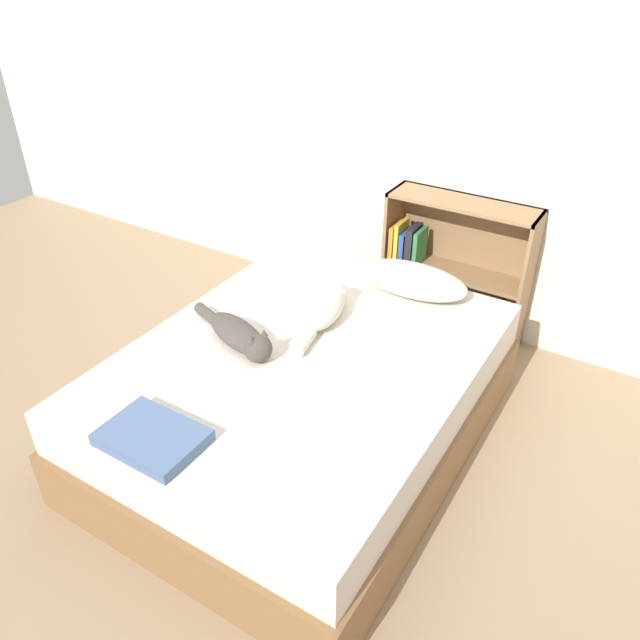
# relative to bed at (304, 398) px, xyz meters

# --- Properties ---
(ground_plane) EXTENTS (8.00, 8.00, 0.00)m
(ground_plane) POSITION_rel_bed_xyz_m (0.00, 0.00, -0.26)
(ground_plane) COLOR #997F60
(wall_back) EXTENTS (8.00, 0.06, 2.50)m
(wall_back) POSITION_rel_bed_xyz_m (0.00, 1.45, 0.99)
(wall_back) COLOR silver
(wall_back) RESTS_ON ground_plane
(bed) EXTENTS (1.51, 1.95, 0.53)m
(bed) POSITION_rel_bed_xyz_m (0.00, 0.00, 0.00)
(bed) COLOR brown
(bed) RESTS_ON ground_plane
(pillow) EXTENTS (0.61, 0.32, 0.13)m
(pillow) POSITION_rel_bed_xyz_m (0.18, 0.79, 0.34)
(pillow) COLOR beige
(pillow) RESTS_ON bed
(cat_light) EXTENTS (0.25, 0.57, 0.16)m
(cat_light) POSITION_rel_bed_xyz_m (-0.07, 0.31, 0.34)
(cat_light) COLOR beige
(cat_light) RESTS_ON bed
(cat_dark) EXTENTS (0.58, 0.28, 0.15)m
(cat_dark) POSITION_rel_bed_xyz_m (-0.28, -0.11, 0.33)
(cat_dark) COLOR #47423D
(cat_dark) RESTS_ON bed
(bookshelf) EXTENTS (0.86, 0.26, 0.89)m
(bookshelf) POSITION_rel_bed_xyz_m (0.21, 1.32, 0.20)
(bookshelf) COLOR #8E6B47
(bookshelf) RESTS_ON ground_plane
(blanket_fold) EXTENTS (0.39, 0.27, 0.05)m
(blanket_fold) POSITION_rel_bed_xyz_m (-0.17, -0.79, 0.29)
(blanket_fold) COLOR #4C668E
(blanket_fold) RESTS_ON bed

